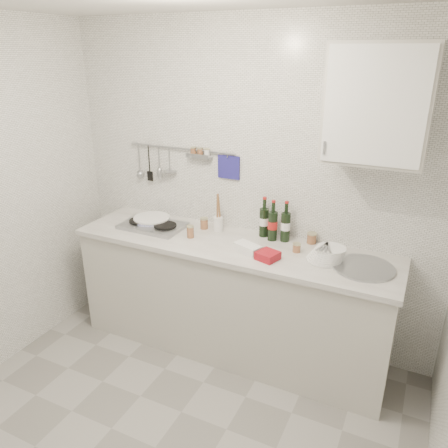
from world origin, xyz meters
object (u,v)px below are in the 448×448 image
at_px(plate_stack_hob, 150,220).
at_px(wine_bottles, 274,220).
at_px(utensil_crock, 218,222).
at_px(plate_stack_sink, 327,254).
at_px(wall_cabinet, 379,104).

distance_m(plate_stack_hob, wine_bottles, 1.04).
bearing_deg(plate_stack_hob, utensil_crock, 9.86).
distance_m(plate_stack_sink, utensil_crock, 0.91).
relative_size(wall_cabinet, plate_stack_hob, 2.15).
xyz_separation_m(wall_cabinet, wine_bottles, (-0.65, 0.08, -0.87)).
relative_size(wine_bottles, utensil_crock, 0.99).
distance_m(wine_bottles, utensil_crock, 0.46).
bearing_deg(wall_cabinet, wine_bottles, 172.60).
height_order(wall_cabinet, plate_stack_hob, wall_cabinet).
relative_size(plate_stack_sink, utensil_crock, 0.82).
xyz_separation_m(wall_cabinet, plate_stack_hob, (-1.67, -0.06, -1.00)).
distance_m(plate_stack_hob, utensil_crock, 0.58).
height_order(plate_stack_hob, utensil_crock, utensil_crock).
bearing_deg(wall_cabinet, utensil_crock, 177.77).
height_order(plate_stack_hob, wine_bottles, wine_bottles).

